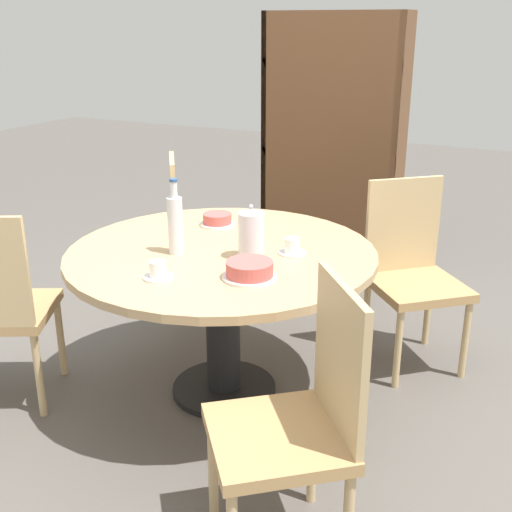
{
  "coord_description": "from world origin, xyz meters",
  "views": [
    {
      "loc": [
        1.3,
        -2.32,
        1.66
      ],
      "look_at": [
        0.0,
        0.35,
        0.57
      ],
      "focal_mm": 45.0,
      "sensor_mm": 36.0,
      "label": 1
    }
  ],
  "objects_px": {
    "bookshelf": "(332,154)",
    "coffee_pot": "(251,234)",
    "chair_c": "(298,418)",
    "chair_d": "(412,271)",
    "chair_a": "(197,231)",
    "water_bottle": "(175,223)",
    "cup_b": "(158,271)",
    "cake_second": "(217,220)",
    "cup_a": "(292,247)",
    "cake_main": "(250,270)"
  },
  "relations": [
    {
      "from": "cup_b",
      "to": "cake_second",
      "type": "bearing_deg",
      "value": 100.4
    },
    {
      "from": "water_bottle",
      "to": "chair_d",
      "type": "bearing_deg",
      "value": 43.86
    },
    {
      "from": "cake_main",
      "to": "cup_b",
      "type": "bearing_deg",
      "value": -154.11
    },
    {
      "from": "chair_d",
      "to": "bookshelf",
      "type": "height_order",
      "value": "bookshelf"
    },
    {
      "from": "chair_c",
      "to": "bookshelf",
      "type": "distance_m",
      "value": 2.58
    },
    {
      "from": "cake_second",
      "to": "cup_a",
      "type": "bearing_deg",
      "value": -23.84
    },
    {
      "from": "chair_c",
      "to": "cake_second",
      "type": "height_order",
      "value": "chair_c"
    },
    {
      "from": "cup_a",
      "to": "cup_b",
      "type": "relative_size",
      "value": 1.0
    },
    {
      "from": "bookshelf",
      "to": "coffee_pot",
      "type": "relative_size",
      "value": 7.31
    },
    {
      "from": "water_bottle",
      "to": "cup_a",
      "type": "distance_m",
      "value": 0.51
    },
    {
      "from": "chair_a",
      "to": "water_bottle",
      "type": "relative_size",
      "value": 2.83
    },
    {
      "from": "chair_c",
      "to": "water_bottle",
      "type": "relative_size",
      "value": 2.83
    },
    {
      "from": "chair_a",
      "to": "cake_main",
      "type": "xyz_separation_m",
      "value": [
        0.86,
        -1.02,
        0.26
      ]
    },
    {
      "from": "cake_main",
      "to": "cup_a",
      "type": "bearing_deg",
      "value": 83.37
    },
    {
      "from": "water_bottle",
      "to": "cup_a",
      "type": "bearing_deg",
      "value": 25.14
    },
    {
      "from": "chair_d",
      "to": "water_bottle",
      "type": "xyz_separation_m",
      "value": [
        -0.85,
        -0.82,
        0.36
      ]
    },
    {
      "from": "water_bottle",
      "to": "cake_main",
      "type": "xyz_separation_m",
      "value": [
        0.41,
        -0.12,
        -0.1
      ]
    },
    {
      "from": "cup_b",
      "to": "coffee_pot",
      "type": "bearing_deg",
      "value": 58.14
    },
    {
      "from": "chair_d",
      "to": "cake_second",
      "type": "xyz_separation_m",
      "value": [
        -0.89,
        -0.39,
        0.25
      ]
    },
    {
      "from": "water_bottle",
      "to": "cup_a",
      "type": "height_order",
      "value": "water_bottle"
    },
    {
      "from": "cup_b",
      "to": "chair_c",
      "type": "bearing_deg",
      "value": -24.15
    },
    {
      "from": "cake_second",
      "to": "chair_c",
      "type": "bearing_deg",
      "value": -50.2
    },
    {
      "from": "cake_main",
      "to": "cake_second",
      "type": "relative_size",
      "value": 1.27
    },
    {
      "from": "chair_a",
      "to": "water_bottle",
      "type": "xyz_separation_m",
      "value": [
        0.45,
        -0.9,
        0.36
      ]
    },
    {
      "from": "chair_d",
      "to": "coffee_pot",
      "type": "distance_m",
      "value": 0.96
    },
    {
      "from": "cake_second",
      "to": "cup_b",
      "type": "distance_m",
      "value": 0.72
    },
    {
      "from": "chair_c",
      "to": "coffee_pot",
      "type": "relative_size",
      "value": 3.95
    },
    {
      "from": "cup_a",
      "to": "bookshelf",
      "type": "bearing_deg",
      "value": 103.96
    },
    {
      "from": "chair_c",
      "to": "water_bottle",
      "type": "height_order",
      "value": "water_bottle"
    },
    {
      "from": "bookshelf",
      "to": "water_bottle",
      "type": "height_order",
      "value": "bookshelf"
    },
    {
      "from": "chair_a",
      "to": "cup_a",
      "type": "height_order",
      "value": "chair_a"
    },
    {
      "from": "chair_c",
      "to": "water_bottle",
      "type": "xyz_separation_m",
      "value": [
        -0.82,
        0.61,
        0.36
      ]
    },
    {
      "from": "cup_a",
      "to": "chair_d",
      "type": "bearing_deg",
      "value": 56.66
    },
    {
      "from": "cup_b",
      "to": "cake_main",
      "type": "bearing_deg",
      "value": 25.89
    },
    {
      "from": "coffee_pot",
      "to": "cake_main",
      "type": "bearing_deg",
      "value": -65.17
    },
    {
      "from": "coffee_pot",
      "to": "cup_b",
      "type": "relative_size",
      "value": 1.95
    },
    {
      "from": "chair_d",
      "to": "cake_main",
      "type": "relative_size",
      "value": 4.32
    },
    {
      "from": "coffee_pot",
      "to": "cake_main",
      "type": "height_order",
      "value": "coffee_pot"
    },
    {
      "from": "cake_second",
      "to": "cup_a",
      "type": "distance_m",
      "value": 0.54
    },
    {
      "from": "cake_main",
      "to": "bookshelf",
      "type": "bearing_deg",
      "value": 100.55
    },
    {
      "from": "chair_c",
      "to": "cup_b",
      "type": "bearing_deg",
      "value": -152.94
    },
    {
      "from": "water_bottle",
      "to": "bookshelf",
      "type": "bearing_deg",
      "value": 88.4
    },
    {
      "from": "chair_a",
      "to": "bookshelf",
      "type": "bearing_deg",
      "value": -61.78
    },
    {
      "from": "chair_c",
      "to": "bookshelf",
      "type": "bearing_deg",
      "value": 158.84
    },
    {
      "from": "water_bottle",
      "to": "cup_b",
      "type": "height_order",
      "value": "water_bottle"
    },
    {
      "from": "chair_d",
      "to": "cup_b",
      "type": "xyz_separation_m",
      "value": [
        -0.76,
        -1.1,
        0.25
      ]
    },
    {
      "from": "chair_d",
      "to": "coffee_pot",
      "type": "relative_size",
      "value": 3.95
    },
    {
      "from": "cake_main",
      "to": "cake_second",
      "type": "bearing_deg",
      "value": 129.4
    },
    {
      "from": "water_bottle",
      "to": "cake_second",
      "type": "xyz_separation_m",
      "value": [
        -0.04,
        0.43,
        -0.11
      ]
    },
    {
      "from": "chair_c",
      "to": "chair_d",
      "type": "xyz_separation_m",
      "value": [
        0.03,
        1.42,
        0.0
      ]
    }
  ]
}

